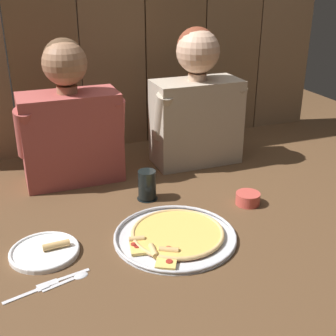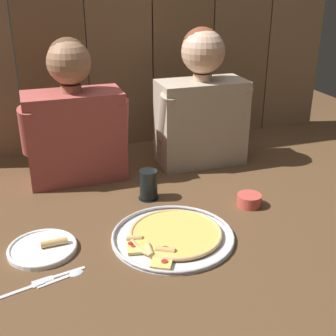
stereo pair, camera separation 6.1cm
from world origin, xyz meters
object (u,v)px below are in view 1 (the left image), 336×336
at_px(dipping_bowl, 248,198).
at_px(diner_right, 197,103).
at_px(dinner_plate, 45,252).
at_px(pizza_tray, 176,235).
at_px(drinking_glass, 147,185).
at_px(diner_left, 70,120).

relative_size(dipping_bowl, diner_right, 0.15).
distance_m(dinner_plate, dipping_bowl, 0.76).
relative_size(dinner_plate, dipping_bowl, 2.36).
bearing_deg(dipping_bowl, pizza_tray, -160.17).
bearing_deg(diner_right, drinking_glass, -139.59).
bearing_deg(drinking_glass, dinner_plate, -149.81).
xyz_separation_m(pizza_tray, dipping_bowl, (0.34, 0.12, 0.01)).
relative_size(drinking_glass, diner_right, 0.19).
xyz_separation_m(drinking_glass, dipping_bowl, (0.34, -0.17, -0.03)).
xyz_separation_m(pizza_tray, diner_right, (0.33, 0.58, 0.27)).
bearing_deg(diner_right, pizza_tray, -119.66).
height_order(dipping_bowl, diner_left, diner_left).
relative_size(dinner_plate, drinking_glass, 1.86).
bearing_deg(diner_right, dinner_plate, -144.99).
bearing_deg(dipping_bowl, diner_left, 141.49).
xyz_separation_m(dipping_bowl, diner_left, (-0.57, 0.45, 0.23)).
xyz_separation_m(pizza_tray, diner_left, (-0.23, 0.57, 0.25)).
relative_size(pizza_tray, dipping_bowl, 4.41).
xyz_separation_m(drinking_glass, diner_left, (-0.23, 0.28, 0.20)).
bearing_deg(diner_left, diner_right, 0.04).
height_order(dinner_plate, diner_right, diner_right).
xyz_separation_m(dipping_bowl, diner_right, (-0.01, 0.45, 0.25)).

